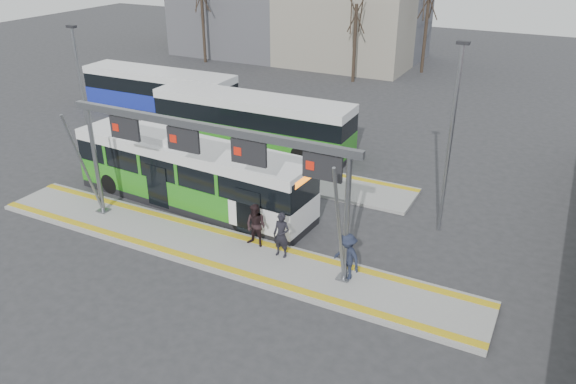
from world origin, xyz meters
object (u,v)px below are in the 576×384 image
at_px(hero_bus, 191,174).
at_px(passenger_a, 281,235).
at_px(gantry, 207,150).
at_px(passenger_b, 256,226).
at_px(passenger_c, 347,257).

distance_m(hero_bus, passenger_a, 6.62).
bearing_deg(gantry, passenger_b, 20.13).
xyz_separation_m(passenger_b, passenger_c, (4.21, -0.56, 0.03)).
bearing_deg(passenger_a, passenger_b, 169.39).
bearing_deg(hero_bus, passenger_a, -18.52).
xyz_separation_m(hero_bus, passenger_a, (6.13, -2.46, -0.45)).
bearing_deg(hero_bus, passenger_b, -21.50).
relative_size(hero_bus, passenger_a, 6.55).
distance_m(hero_bus, passenger_c, 9.47).
bearing_deg(gantry, passenger_a, 7.67).
height_order(hero_bus, passenger_c, hero_bus).
height_order(hero_bus, passenger_b, hero_bus).
bearing_deg(hero_bus, gantry, -39.29).
height_order(gantry, passenger_c, gantry).
height_order(gantry, passenger_a, gantry).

